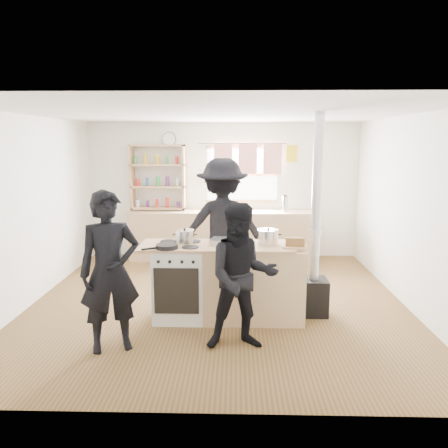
{
  "coord_description": "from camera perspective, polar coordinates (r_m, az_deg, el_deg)",
  "views": [
    {
      "loc": [
        0.23,
        -5.66,
        2.15
      ],
      "look_at": [
        0.08,
        -0.1,
        1.1
      ],
      "focal_mm": 35.0,
      "sensor_mm": 36.0,
      "label": 1
    }
  ],
  "objects": [
    {
      "name": "stockpot_stove",
      "position": [
        5.34,
        -5.15,
        -1.64
      ],
      "size": [
        0.23,
        0.23,
        0.19
      ],
      "color": "#BCBCBF",
      "rests_on": "cooking_island"
    },
    {
      "name": "person_near_right",
      "position": [
        4.54,
        2.39,
        -6.95
      ],
      "size": [
        0.82,
        0.67,
        1.55
      ],
      "primitive_type": "imported",
      "rotation": [
        0.0,
        0.0,
        0.12
      ],
      "color": "black",
      "rests_on": "ground"
    },
    {
      "name": "stockpot_counter",
      "position": [
        5.33,
        5.78,
        -1.64
      ],
      "size": [
        0.26,
        0.26,
        0.2
      ],
      "color": "silver",
      "rests_on": "cooking_island"
    },
    {
      "name": "bread_board",
      "position": [
        5.18,
        9.27,
        -2.49
      ],
      "size": [
        0.31,
        0.24,
        0.12
      ],
      "color": "tan",
      "rests_on": "cooking_island"
    },
    {
      "name": "flue_heater",
      "position": [
        5.56,
        11.68,
        -5.11
      ],
      "size": [
        0.35,
        0.35,
        2.5
      ],
      "color": "black",
      "rests_on": "ground"
    },
    {
      "name": "cooking_island",
      "position": [
        5.38,
        0.55,
        -7.55
      ],
      "size": [
        1.97,
        0.64,
        0.93
      ],
      "color": "white",
      "rests_on": "ground"
    },
    {
      "name": "back_counter",
      "position": [
        8.06,
        -0.14,
        -1.48
      ],
      "size": [
        3.4,
        0.55,
        0.9
      ],
      "primitive_type": "cube",
      "color": "tan",
      "rests_on": "ground"
    },
    {
      "name": "person_near_left",
      "position": [
        4.64,
        -14.68,
        -6.06
      ],
      "size": [
        0.72,
        0.61,
        1.68
      ],
      "primitive_type": "imported",
      "rotation": [
        0.0,
        0.0,
        0.39
      ],
      "color": "black",
      "rests_on": "ground"
    },
    {
      "name": "person_far",
      "position": [
        6.21,
        -0.21,
        -0.32
      ],
      "size": [
        1.3,
        0.82,
        1.93
      ],
      "primitive_type": "imported",
      "rotation": [
        0.0,
        0.0,
        3.23
      ],
      "color": "black",
      "rests_on": "ground"
    },
    {
      "name": "ground",
      "position": [
        6.06,
        -0.76,
        -10.14
      ],
      "size": [
        5.0,
        5.0,
        0.01
      ],
      "primitive_type": "cube",
      "color": "brown",
      "rests_on": "ground"
    },
    {
      "name": "roast_tray",
      "position": [
        5.28,
        0.01,
        -2.25
      ],
      "size": [
        0.35,
        0.31,
        0.07
      ],
      "color": "silver",
      "rests_on": "cooking_island"
    },
    {
      "name": "shelving_unit",
      "position": [
        8.15,
        -8.63,
        6.08
      ],
      "size": [
        1.0,
        0.28,
        1.2
      ],
      "color": "tan",
      "rests_on": "back_counter"
    },
    {
      "name": "skillet_greens",
      "position": [
        5.11,
        -7.46,
        -2.88
      ],
      "size": [
        0.36,
        0.36,
        0.05
      ],
      "color": "black",
      "rests_on": "cooking_island"
    },
    {
      "name": "thermos",
      "position": [
        8.01,
        7.96,
        2.62
      ],
      "size": [
        0.1,
        0.1,
        0.28
      ],
      "primitive_type": "cylinder",
      "color": "silver",
      "rests_on": "back_counter"
    }
  ]
}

